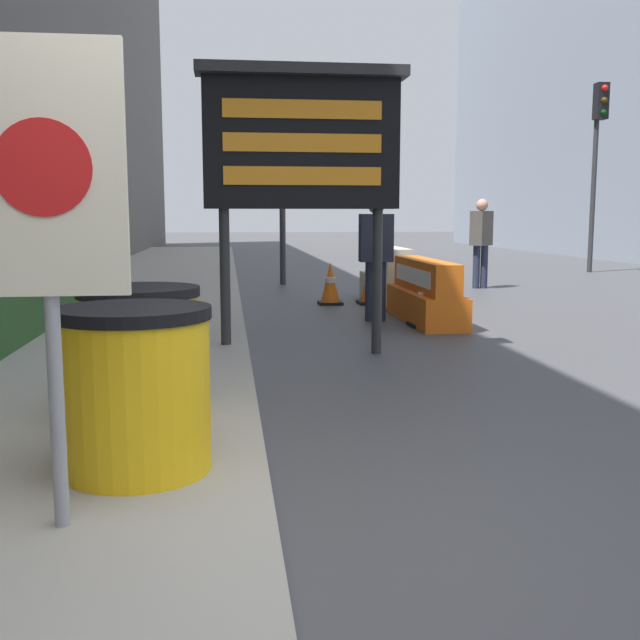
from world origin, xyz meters
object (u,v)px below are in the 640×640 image
at_px(barrel_drum_foreground, 136,389).
at_px(traffic_light_far_side, 598,138).
at_px(traffic_cone_near, 425,300).
at_px(pedestrian_passerby, 481,236).
at_px(traffic_cone_mid, 330,284).
at_px(traffic_light_near_curb, 282,141).
at_px(barrel_drum_middle, 140,352).
at_px(traffic_cone_far, 372,280).
at_px(message_board, 302,143).
at_px(warning_sign, 46,201).
at_px(pedestrian_worker, 376,248).
at_px(jersey_barrier_cream, 388,278).
at_px(jersey_barrier_orange_far, 425,294).

bearing_deg(barrel_drum_foreground, traffic_light_far_side, 55.77).
bearing_deg(traffic_cone_near, pedestrian_passerby, 63.60).
bearing_deg(traffic_cone_near, traffic_cone_mid, 108.93).
bearing_deg(traffic_light_near_curb, traffic_cone_mid, -81.99).
height_order(barrel_drum_middle, traffic_cone_far, barrel_drum_middle).
height_order(message_board, traffic_light_near_curb, traffic_light_near_curb).
relative_size(barrel_drum_foreground, warning_sign, 0.43).
xyz_separation_m(barrel_drum_middle, warning_sign, (-0.13, -1.70, 0.90)).
height_order(warning_sign, pedestrian_passerby, warning_sign).
relative_size(traffic_cone_near, traffic_light_far_side, 0.15).
bearing_deg(barrel_drum_foreground, pedestrian_worker, 68.15).
relative_size(traffic_light_near_curb, traffic_light_far_side, 0.87).
distance_m(jersey_barrier_cream, traffic_cone_mid, 1.00).
distance_m(barrel_drum_middle, traffic_cone_mid, 7.12).
height_order(warning_sign, message_board, message_board).
relative_size(message_board, pedestrian_worker, 1.72).
bearing_deg(traffic_light_far_side, barrel_drum_middle, -126.63).
bearing_deg(traffic_cone_near, message_board, -134.52).
distance_m(jersey_barrier_orange_far, traffic_cone_near, 0.46).
xyz_separation_m(jersey_barrier_cream, traffic_cone_mid, (-0.97, -0.24, -0.06)).
height_order(barrel_drum_foreground, traffic_cone_far, barrel_drum_foreground).
relative_size(traffic_cone_near, pedestrian_passerby, 0.40).
distance_m(barrel_drum_middle, pedestrian_passerby, 10.49).
relative_size(jersey_barrier_orange_far, traffic_cone_near, 3.20).
height_order(message_board, traffic_light_far_side, traffic_light_far_side).
bearing_deg(pedestrian_worker, pedestrian_passerby, -123.56).
bearing_deg(barrel_drum_foreground, traffic_cone_near, 61.67).
height_order(barrel_drum_foreground, message_board, message_board).
xyz_separation_m(barrel_drum_middle, traffic_cone_mid, (2.13, 6.79, -0.21)).
relative_size(message_board, jersey_barrier_cream, 1.67).
xyz_separation_m(jersey_barrier_cream, traffic_cone_far, (-0.32, -0.24, -0.01)).
relative_size(barrel_drum_middle, message_board, 0.29).
bearing_deg(jersey_barrier_orange_far, traffic_light_near_curb, 104.94).
relative_size(barrel_drum_foreground, barrel_drum_middle, 1.00).
distance_m(traffic_light_far_side, pedestrian_passerby, 5.83).
xyz_separation_m(barrel_drum_middle, message_board, (1.27, 2.58, 1.53)).
bearing_deg(pedestrian_passerby, warning_sign, 20.02).
bearing_deg(traffic_cone_mid, warning_sign, -104.95).
bearing_deg(barrel_drum_foreground, jersey_barrier_cream, 69.53).
xyz_separation_m(warning_sign, message_board, (1.41, 4.29, 0.63)).
bearing_deg(message_board, traffic_light_far_side, 51.05).
relative_size(warning_sign, pedestrian_worker, 1.19).
bearing_deg(jersey_barrier_cream, warning_sign, -110.34).
distance_m(warning_sign, pedestrian_passerby, 12.05).
height_order(traffic_cone_far, traffic_light_near_curb, traffic_light_near_curb).
xyz_separation_m(message_board, traffic_light_far_side, (8.09, 10.01, 1.15)).
relative_size(jersey_barrier_orange_far, traffic_light_far_side, 0.48).
relative_size(barrel_drum_middle, jersey_barrier_cream, 0.49).
bearing_deg(jersey_barrier_orange_far, barrel_drum_foreground, -117.42).
bearing_deg(pedestrian_worker, traffic_cone_mid, -79.08).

